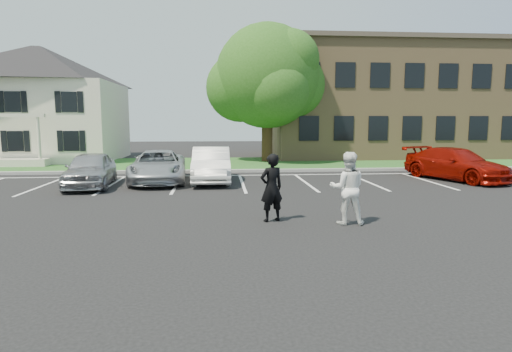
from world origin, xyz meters
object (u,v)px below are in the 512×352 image
Objects in this scene: house at (41,104)px; car_white_sedan at (211,165)px; car_silver_minivan at (158,166)px; car_silver_west at (90,169)px; office_building at (413,101)px; man_white_shirt at (347,188)px; tree at (268,79)px; man_black_suit at (272,188)px; car_red_compact at (456,164)px.

car_white_sedan is (11.64, -11.32, -3.06)m from house.
car_silver_west is at bearing -161.52° from car_silver_minivan.
office_building is at bearing 4.28° from house.
man_white_shirt is 0.38× the size of car_silver_minivan.
office_building is 4.80× the size of car_white_sedan.
man_black_suit is (-1.77, -16.34, -4.42)m from tree.
man_white_shirt is 10.80m from car_red_compact.
car_silver_west is at bearing -144.68° from office_building.
house is 2.21× the size of car_white_sedan.
office_building is 14.73m from car_red_compact.
tree reaches higher than man_white_shirt.
man_white_shirt is (-11.61, -21.50, -3.19)m from office_building.
office_building is at bearing 40.25° from car_white_sedan.
man_black_suit is at bearing -122.85° from office_building.
office_building is at bearing 21.69° from tree.
car_silver_minivan is (9.30, -11.27, -3.12)m from house.
car_white_sedan is at bearing -44.20° from house.
car_red_compact is at bearing -123.46° from man_white_shirt.
car_white_sedan is at bearing -99.09° from man_black_suit.
car_white_sedan is (-3.54, -8.65, -4.58)m from tree.
tree is at bearing -10.00° from house.
tree is 1.74× the size of car_silver_minivan.
tree reaches higher than car_red_compact.
man_black_suit is (-13.58, -21.03, -3.23)m from office_building.
car_white_sedan reaches higher than car_silver_minivan.
car_silver_minivan is (-4.12, 7.75, -0.22)m from man_black_suit.
car_silver_minivan is at bearing -43.10° from man_white_shirt.
man_white_shirt reaches higher than car_silver_west.
man_white_shirt is at bearing -155.11° from car_red_compact.
car_silver_minivan is at bearing 17.46° from car_silver_west.
car_white_sedan is (-1.78, 7.69, -0.16)m from man_black_suit.
car_red_compact is at bearing -106.79° from office_building.
car_silver_west is at bearing -168.82° from car_white_sedan.
office_building is 4.43× the size of car_red_compact.
tree is 17.37m from man_white_shirt.
office_building reaches higher than car_red_compact.
man_black_suit is at bearing -66.41° from car_silver_minivan.
house is at bearing 135.06° from car_white_sedan.
office_building is (27.00, 2.02, 0.33)m from house.
car_silver_west is (6.70, -12.37, -3.10)m from house.
car_silver_west is (-20.30, -14.39, -3.43)m from office_building.
tree is 4.74× the size of man_black_suit.
car_silver_west is 5.06m from car_white_sedan.
car_silver_minivan is at bearing -143.10° from office_building.
car_silver_minivan is 13.57m from car_red_compact.
tree is 13.69m from car_silver_west.
tree reaches higher than car_silver_minivan.
man_white_shirt is 0.45× the size of car_silver_west.
office_building is at bearing 29.90° from car_silver_west.
man_black_suit is 0.37× the size of car_silver_minivan.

